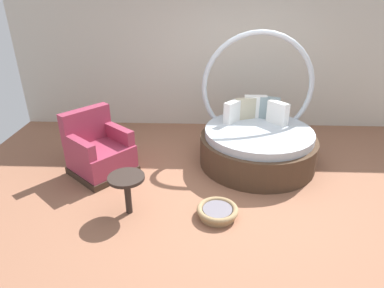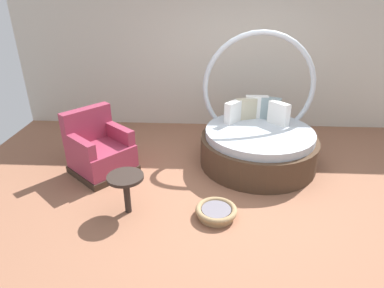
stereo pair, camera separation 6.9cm
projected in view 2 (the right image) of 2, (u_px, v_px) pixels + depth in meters
name	position (u px, v px, depth m)	size (l,w,h in m)	color
ground_plane	(230.00, 194.00, 4.49)	(8.00, 8.00, 0.02)	#936047
back_wall	(227.00, 53.00, 6.18)	(8.00, 0.12, 2.84)	beige
round_daybed	(258.00, 139.00, 5.15)	(1.79, 1.79, 1.98)	#473323
red_armchair	(99.00, 151.00, 4.91)	(1.13, 1.13, 0.94)	#38281E
pet_basket	(216.00, 211.00, 4.01)	(0.51, 0.51, 0.13)	#9E7F56
side_table	(126.00, 182.00, 3.95)	(0.44, 0.44, 0.52)	#2D231E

